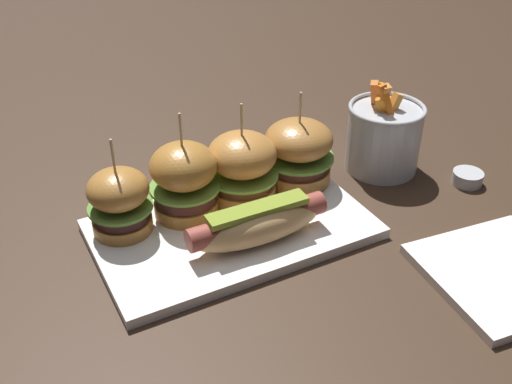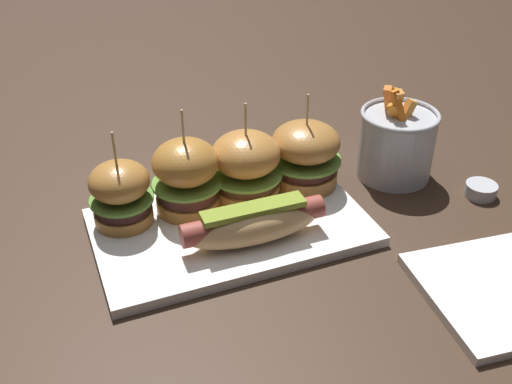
# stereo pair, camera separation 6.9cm
# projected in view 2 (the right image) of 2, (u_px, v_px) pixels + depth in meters

# --- Properties ---
(ground_plane) EXTENTS (3.00, 3.00, 0.00)m
(ground_plane) POSITION_uv_depth(u_px,v_px,m) (231.00, 231.00, 0.81)
(ground_plane) COLOR #382619
(platter_main) EXTENTS (0.36, 0.21, 0.01)m
(platter_main) POSITION_uv_depth(u_px,v_px,m) (231.00, 227.00, 0.80)
(platter_main) COLOR white
(platter_main) RESTS_ON ground
(hot_dog) EXTENTS (0.19, 0.06, 0.05)m
(hot_dog) POSITION_uv_depth(u_px,v_px,m) (253.00, 223.00, 0.75)
(hot_dog) COLOR tan
(hot_dog) RESTS_ON platter_main
(slider_far_left) EXTENTS (0.08, 0.08, 0.13)m
(slider_far_left) POSITION_uv_depth(u_px,v_px,m) (121.00, 193.00, 0.78)
(slider_far_left) COLOR #AD7333
(slider_far_left) RESTS_ON platter_main
(slider_center_left) EXTENTS (0.09, 0.09, 0.15)m
(slider_center_left) POSITION_uv_depth(u_px,v_px,m) (186.00, 175.00, 0.80)
(slider_center_left) COLOR #B07530
(slider_center_left) RESTS_ON platter_main
(slider_center_right) EXTENTS (0.10, 0.10, 0.14)m
(slider_center_right) POSITION_uv_depth(u_px,v_px,m) (246.00, 166.00, 0.83)
(slider_center_right) COLOR #BA7B39
(slider_center_right) RESTS_ON platter_main
(slider_far_right) EXTENTS (0.10, 0.10, 0.14)m
(slider_far_right) POSITION_uv_depth(u_px,v_px,m) (305.00, 154.00, 0.86)
(slider_far_right) COLOR #AC7235
(slider_far_right) RESTS_ON platter_main
(fries_bucket) EXTENTS (0.11, 0.11, 0.14)m
(fries_bucket) POSITION_uv_depth(u_px,v_px,m) (396.00, 143.00, 0.90)
(fries_bucket) COLOR #B7BABF
(fries_bucket) RESTS_ON ground
(sauce_ramekin) EXTENTS (0.04, 0.04, 0.02)m
(sauce_ramekin) POSITION_uv_depth(u_px,v_px,m) (481.00, 190.00, 0.87)
(sauce_ramekin) COLOR #B7BABF
(sauce_ramekin) RESTS_ON ground
(side_plate) EXTENTS (0.19, 0.19, 0.01)m
(side_plate) POSITION_uv_depth(u_px,v_px,m) (500.00, 291.00, 0.70)
(side_plate) COLOR white
(side_plate) RESTS_ON ground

